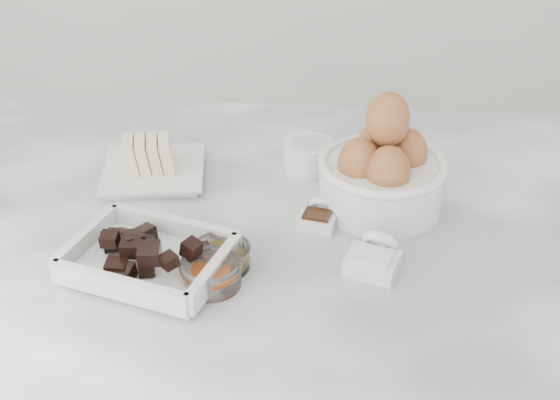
# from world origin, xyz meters

# --- Properties ---
(marble_slab) EXTENTS (1.20, 0.80, 0.04)m
(marble_slab) POSITION_xyz_m (0.00, 0.00, 0.92)
(marble_slab) COLOR white
(marble_slab) RESTS_ON cabinet
(chocolate_dish) EXTENTS (0.22, 0.19, 0.05)m
(chocolate_dish) POSITION_xyz_m (-0.13, -0.08, 0.96)
(chocolate_dish) COLOR white
(chocolate_dish) RESTS_ON marble_slab
(butter_plate) EXTENTS (0.16, 0.16, 0.06)m
(butter_plate) POSITION_xyz_m (-0.17, 0.14, 0.96)
(butter_plate) COLOR white
(butter_plate) RESTS_ON marble_slab
(sugar_ramekin) EXTENTS (0.07, 0.07, 0.04)m
(sugar_ramekin) POSITION_xyz_m (0.05, 0.19, 0.96)
(sugar_ramekin) COLOR white
(sugar_ramekin) RESTS_ON marble_slab
(egg_bowl) EXTENTS (0.17, 0.17, 0.16)m
(egg_bowl) POSITION_xyz_m (0.15, 0.09, 0.99)
(egg_bowl) COLOR white
(egg_bowl) RESTS_ON marble_slab
(honey_bowl) EXTENTS (0.07, 0.07, 0.03)m
(honey_bowl) POSITION_xyz_m (-0.04, -0.06, 0.96)
(honey_bowl) COLOR white
(honey_bowl) RESTS_ON marble_slab
(zest_bowl) EXTENTS (0.07, 0.07, 0.03)m
(zest_bowl) POSITION_xyz_m (-0.05, -0.10, 0.96)
(zest_bowl) COLOR white
(zest_bowl) RESTS_ON marble_slab
(vanilla_spoon) EXTENTS (0.05, 0.06, 0.04)m
(vanilla_spoon) POSITION_xyz_m (0.07, 0.04, 0.95)
(vanilla_spoon) COLOR white
(vanilla_spoon) RESTS_ON marble_slab
(salt_spoon) EXTENTS (0.07, 0.09, 0.05)m
(salt_spoon) POSITION_xyz_m (0.14, -0.05, 0.96)
(salt_spoon) COLOR white
(salt_spoon) RESTS_ON marble_slab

